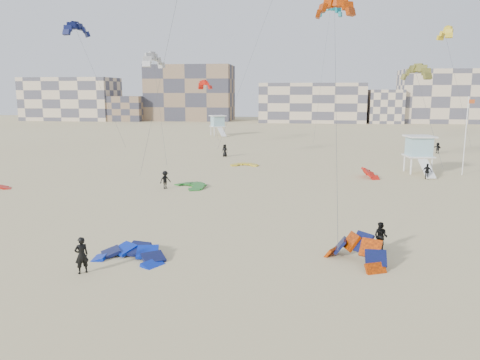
# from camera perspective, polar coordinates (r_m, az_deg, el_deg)

# --- Properties ---
(ground) EXTENTS (320.00, 320.00, 0.00)m
(ground) POSITION_cam_1_polar(r_m,az_deg,el_deg) (23.53, -12.44, -12.47)
(ground) COLOR #C9B987
(ground) RESTS_ON ground
(kite_ground_blue) EXTENTS (4.83, 5.01, 2.30)m
(kite_ground_blue) POSITION_cam_1_polar(r_m,az_deg,el_deg) (27.06, -13.28, -9.39)
(kite_ground_blue) COLOR #0318C3
(kite_ground_blue) RESTS_ON ground
(kite_ground_orange) EXTENTS (5.23, 5.23, 3.72)m
(kite_ground_orange) POSITION_cam_1_polar(r_m,az_deg,el_deg) (26.63, 13.87, -9.75)
(kite_ground_orange) COLOR #F84800
(kite_ground_orange) RESTS_ON ground
(kite_ground_green) EXTENTS (5.21, 5.17, 1.03)m
(kite_ground_green) POSITION_cam_1_polar(r_m,az_deg,el_deg) (46.13, -6.01, -0.86)
(kite_ground_green) COLOR #22772E
(kite_ground_green) RESTS_ON ground
(kite_ground_red_far) EXTENTS (3.32, 3.19, 2.97)m
(kite_ground_red_far) POSITION_cam_1_polar(r_m,az_deg,el_deg) (53.04, 15.58, 0.31)
(kite_ground_red_far) COLOR red
(kite_ground_red_far) RESTS_ON ground
(kite_ground_yellow) EXTENTS (3.31, 3.47, 0.57)m
(kite_ground_yellow) POSITION_cam_1_polar(r_m,az_deg,el_deg) (59.40, 0.56, 1.77)
(kite_ground_yellow) COLOR yellow
(kite_ground_yellow) RESTS_ON ground
(kitesurfer_main) EXTENTS (0.83, 0.82, 1.93)m
(kitesurfer_main) POSITION_cam_1_polar(r_m,az_deg,el_deg) (25.45, -18.76, -8.68)
(kitesurfer_main) COLOR black
(kitesurfer_main) RESTS_ON ground
(kitesurfer_b) EXTENTS (1.04, 0.98, 1.69)m
(kitesurfer_b) POSITION_cam_1_polar(r_m,az_deg,el_deg) (28.72, 16.78, -6.61)
(kitesurfer_b) COLOR black
(kitesurfer_b) RESTS_ON ground
(kitesurfer_c) EXTENTS (1.25, 1.25, 1.74)m
(kitesurfer_c) POSITION_cam_1_polar(r_m,az_deg,el_deg) (45.54, -9.10, 0.03)
(kitesurfer_c) COLOR black
(kitesurfer_c) RESTS_ON ground
(kitesurfer_d) EXTENTS (1.04, 0.92, 1.69)m
(kitesurfer_d) POSITION_cam_1_polar(r_m,az_deg,el_deg) (53.75, 21.87, 0.98)
(kitesurfer_d) COLOR black
(kitesurfer_d) RESTS_ON ground
(kitesurfer_e) EXTENTS (0.98, 0.75, 1.79)m
(kitesurfer_e) POSITION_cam_1_polar(r_m,az_deg,el_deg) (67.73, -1.87, 3.62)
(kitesurfer_e) COLOR black
(kitesurfer_e) RESTS_ON ground
(kitesurfer_f) EXTENTS (1.14, 1.59, 1.65)m
(kitesurfer_f) POSITION_cam_1_polar(r_m,az_deg,el_deg) (77.55, 22.95, 3.62)
(kitesurfer_f) COLOR black
(kitesurfer_f) RESTS_ON ground
(kite_fly_orange) EXTENTS (4.95, 28.93, 17.87)m
(kite_fly_orange) POSITION_cam_1_polar(r_m,az_deg,el_deg) (50.98, 11.47, 19.74)
(kite_fly_orange) COLOR #F84800
(kite_fly_orange) RESTS_ON ground
(kite_fly_grey) EXTENTS (5.21, 7.93, 13.07)m
(kite_fly_grey) POSITION_cam_1_polar(r_m,az_deg,el_deg) (59.54, -10.50, 14.00)
(kite_fly_grey) COLOR silver
(kite_fly_grey) RESTS_ON ground
(kite_fly_olive) EXTENTS (4.95, 8.51, 11.74)m
(kite_fly_olive) POSITION_cam_1_polar(r_m,az_deg,el_deg) (59.21, 20.69, 12.05)
(kite_fly_olive) COLOR olive
(kite_fly_olive) RESTS_ON ground
(kite_fly_yellow) EXTENTS (7.21, 3.80, 17.62)m
(kite_fly_yellow) POSITION_cam_1_polar(r_m,az_deg,el_deg) (75.91, 23.74, 15.97)
(kite_fly_yellow) COLOR yellow
(kite_fly_yellow) RESTS_ON ground
(kite_fly_navy) EXTENTS (7.47, 6.31, 18.00)m
(kite_fly_navy) POSITION_cam_1_polar(r_m,az_deg,el_deg) (71.27, -19.31, 16.81)
(kite_fly_navy) COLOR #0E1047
(kite_fly_navy) RESTS_ON ground
(kite_fly_teal_b) EXTENTS (4.11, 5.82, 22.14)m
(kite_fly_teal_b) POSITION_cam_1_polar(r_m,az_deg,el_deg) (81.98, 10.90, 19.48)
(kite_fly_teal_b) COLOR #0B918B
(kite_fly_teal_b) RESTS_ON ground
(kite_fly_red) EXTENTS (5.17, 5.75, 10.56)m
(kite_fly_red) POSITION_cam_1_polar(r_m,az_deg,el_deg) (85.12, -4.30, 11.40)
(kite_fly_red) COLOR red
(kite_fly_red) RESTS_ON ground
(lifeguard_tower_near) EXTENTS (3.38, 6.06, 4.30)m
(lifeguard_tower_near) POSITION_cam_1_polar(r_m,az_deg,el_deg) (57.47, 20.93, 2.92)
(lifeguard_tower_near) COLOR white
(lifeguard_tower_near) RESTS_ON ground
(lifeguard_tower_far) EXTENTS (4.14, 6.47, 4.31)m
(lifeguard_tower_far) POSITION_cam_1_polar(r_m,az_deg,el_deg) (101.63, -2.75, 6.65)
(lifeguard_tower_far) COLOR white
(lifeguard_tower_far) RESTS_ON ground
(flagpole) EXTENTS (0.71, 0.11, 8.72)m
(flagpole) POSITION_cam_1_polar(r_m,az_deg,el_deg) (57.77, 25.81, 5.02)
(flagpole) COLOR white
(flagpole) RESTS_ON ground
(condo_west_a) EXTENTS (30.00, 15.00, 14.00)m
(condo_west_a) POSITION_cam_1_polar(r_m,az_deg,el_deg) (169.19, -19.87, 9.26)
(condo_west_a) COLOR beige
(condo_west_a) RESTS_ON ground
(condo_west_b) EXTENTS (28.00, 14.00, 18.00)m
(condo_west_b) POSITION_cam_1_polar(r_m,az_deg,el_deg) (158.81, -6.10, 10.50)
(condo_west_b) COLOR #866B51
(condo_west_b) RESTS_ON ground
(condo_mid) EXTENTS (32.00, 16.00, 12.00)m
(condo_mid) POSITION_cam_1_polar(r_m,az_deg,el_deg) (150.30, 8.73, 9.29)
(condo_mid) COLOR beige
(condo_mid) RESTS_ON ground
(condo_east) EXTENTS (26.00, 14.00, 16.00)m
(condo_east) POSITION_cam_1_polar(r_m,az_deg,el_deg) (158.01, 23.60, 9.33)
(condo_east) COLOR beige
(condo_east) RESTS_ON ground
(condo_fill_left) EXTENTS (12.00, 10.00, 8.00)m
(condo_fill_left) POSITION_cam_1_polar(r_m,az_deg,el_deg) (159.19, -13.67, 8.46)
(condo_fill_left) COLOR #866B51
(condo_fill_left) RESTS_ON ground
(condo_fill_right) EXTENTS (10.00, 10.00, 10.00)m
(condo_fill_right) POSITION_cam_1_polar(r_m,az_deg,el_deg) (150.28, 17.24, 8.56)
(condo_fill_right) COLOR beige
(condo_fill_right) RESTS_ON ground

